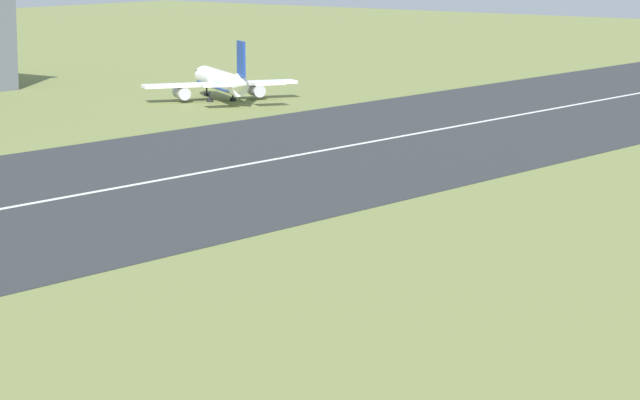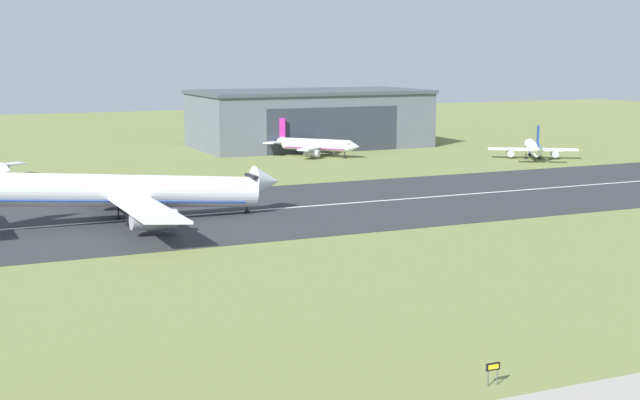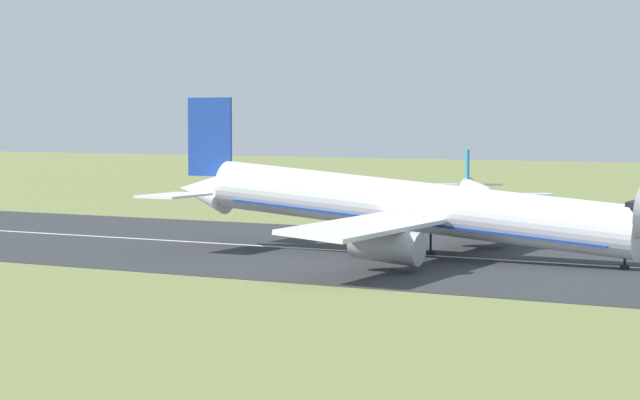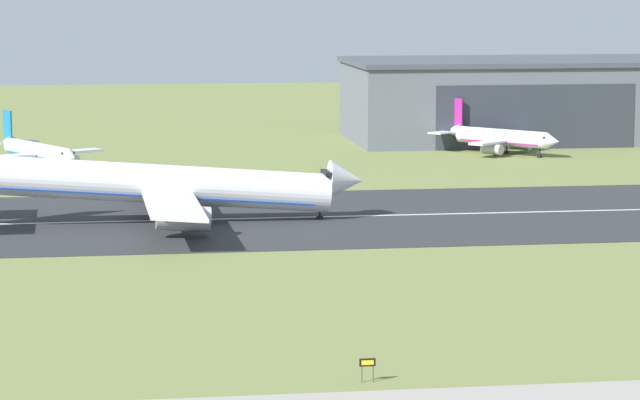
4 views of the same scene
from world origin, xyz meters
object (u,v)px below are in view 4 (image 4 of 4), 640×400
at_px(runway_sign, 367,365).
at_px(airplane_parked_west, 37,151).
at_px(airplane_landing, 156,185).
at_px(airplane_parked_east, 501,138).

bearing_deg(runway_sign, airplane_parked_west, 102.12).
distance_m(airplane_landing, airplane_parked_east, 92.13).
relative_size(airplane_landing, airplane_parked_east, 2.42).
height_order(airplane_landing, airplane_parked_east, airplane_landing).
height_order(airplane_landing, runway_sign, airplane_landing).
distance_m(airplane_landing, airplane_parked_west, 62.04).
xyz_separation_m(airplane_parked_east, runway_sign, (-49.59, -145.81, -1.57)).
height_order(airplane_parked_east, runway_sign, airplane_parked_east).
xyz_separation_m(airplane_landing, runway_sign, (12.76, -78.01, -3.48)).
bearing_deg(airplane_landing, airplane_parked_west, 105.74).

